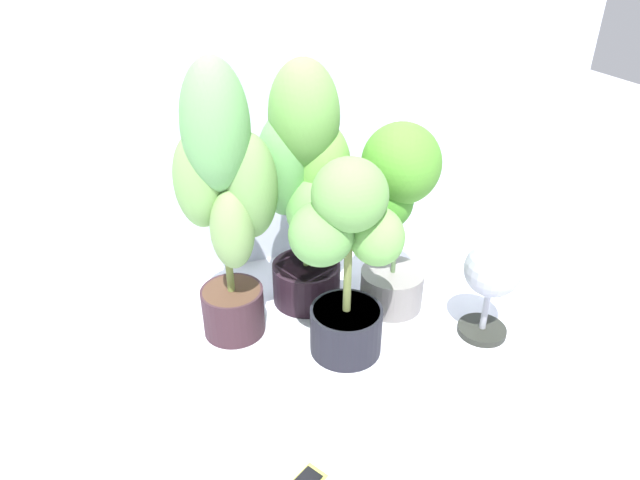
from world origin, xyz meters
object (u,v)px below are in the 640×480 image
potted_plant_back_center (306,181)px  potted_plant_center (346,252)px  potted_plant_back_left (226,193)px  potted_plant_back_right (394,202)px  floor_fan (492,275)px

potted_plant_back_center → potted_plant_center: (0.02, -0.33, -0.12)m
potted_plant_back_left → potted_plant_center: (0.33, -0.24, -0.16)m
potted_plant_back_center → potted_plant_back_right: size_ratio=1.28×
potted_plant_back_center → floor_fan: size_ratio=2.50×
potted_plant_back_right → floor_fan: (0.25, -0.29, -0.20)m
potted_plant_back_left → potted_plant_back_right: potted_plant_back_left is taller
potted_plant_back_center → potted_plant_back_left: size_ratio=0.95×
potted_plant_back_left → potted_plant_back_right: size_ratio=1.34×
potted_plant_center → floor_fan: (0.52, -0.10, -0.15)m
potted_plant_back_right → floor_fan: size_ratio=1.96×
potted_plant_back_right → floor_fan: bearing=-48.4°
potted_plant_back_left → floor_fan: bearing=-21.8°
potted_plant_back_left → floor_fan: (0.85, -0.34, -0.31)m
potted_plant_back_right → potted_plant_center: (-0.27, -0.19, -0.05)m
potted_plant_back_right → potted_plant_center: bearing=-145.1°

